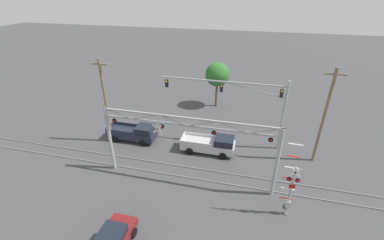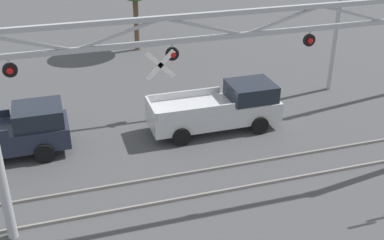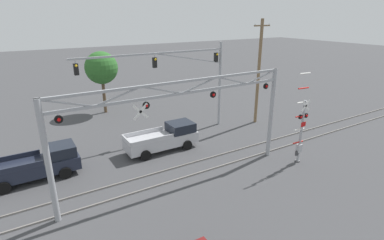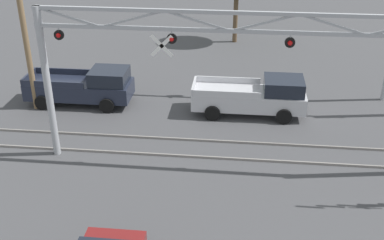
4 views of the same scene
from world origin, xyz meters
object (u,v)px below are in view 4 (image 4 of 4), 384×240
at_px(crossing_gantry, 229,66).
at_px(pickup_truck_lead, 255,96).
at_px(utility_pole_left, 22,15).
at_px(pickup_truck_following, 85,87).

xyz_separation_m(crossing_gantry, pickup_truck_lead, (1.20, 4.83, -3.35)).
bearing_deg(utility_pole_left, pickup_truck_lead, 2.85).
xyz_separation_m(crossing_gantry, utility_pole_left, (-9.88, 4.28, 0.55)).
bearing_deg(utility_pole_left, crossing_gantry, -23.40).
bearing_deg(crossing_gantry, pickup_truck_lead, 75.99).
xyz_separation_m(pickup_truck_lead, pickup_truck_following, (-8.72, 0.29, -0.00)).
xyz_separation_m(crossing_gantry, pickup_truck_following, (-7.51, 5.12, -3.35)).
height_order(pickup_truck_lead, pickup_truck_following, same).
relative_size(pickup_truck_lead, pickup_truck_following, 1.02).
height_order(pickup_truck_lead, utility_pole_left, utility_pole_left).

